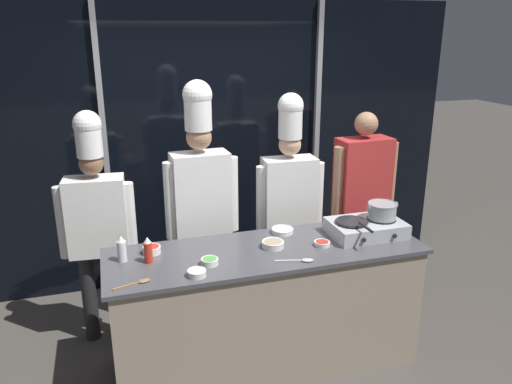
# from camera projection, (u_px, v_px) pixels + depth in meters

# --- Properties ---
(ground_plane) EXTENTS (24.00, 24.00, 0.00)m
(ground_plane) POSITION_uv_depth(u_px,v_px,m) (266.00, 360.00, 3.84)
(ground_plane) COLOR #47423D
(window_wall_back) EXTENTS (4.86, 0.09, 2.70)m
(window_wall_back) POSITION_uv_depth(u_px,v_px,m) (216.00, 146.00, 4.83)
(window_wall_back) COLOR black
(window_wall_back) RESTS_ON ground_plane
(demo_counter) EXTENTS (2.26, 0.72, 0.94)m
(demo_counter) POSITION_uv_depth(u_px,v_px,m) (266.00, 307.00, 3.69)
(demo_counter) COLOR gray
(demo_counter) RESTS_ON ground_plane
(portable_stove) EXTENTS (0.55, 0.39, 0.12)m
(portable_stove) POSITION_uv_depth(u_px,v_px,m) (366.00, 228.00, 3.77)
(portable_stove) COLOR #B2B5BA
(portable_stove) RESTS_ON demo_counter
(frying_pan) EXTENTS (0.25, 0.43, 0.05)m
(frying_pan) POSITION_uv_depth(u_px,v_px,m) (352.00, 219.00, 3.71)
(frying_pan) COLOR #232326
(frying_pan) RESTS_ON portable_stove
(stock_pot) EXTENTS (0.24, 0.22, 0.12)m
(stock_pot) POSITION_uv_depth(u_px,v_px,m) (382.00, 210.00, 3.77)
(stock_pot) COLOR #93969B
(stock_pot) RESTS_ON portable_stove
(squeeze_bottle_clear) EXTENTS (0.06, 0.06, 0.18)m
(squeeze_bottle_clear) POSITION_uv_depth(u_px,v_px,m) (122.00, 249.00, 3.34)
(squeeze_bottle_clear) COLOR white
(squeeze_bottle_clear) RESTS_ON demo_counter
(squeeze_bottle_chili) EXTENTS (0.06, 0.06, 0.18)m
(squeeze_bottle_chili) POSITION_uv_depth(u_px,v_px,m) (148.00, 250.00, 3.32)
(squeeze_bottle_chili) COLOR red
(squeeze_bottle_chili) RESTS_ON demo_counter
(prep_bowl_bean_sprouts) EXTENTS (0.17, 0.17, 0.04)m
(prep_bowl_bean_sprouts) POSITION_uv_depth(u_px,v_px,m) (282.00, 230.00, 3.82)
(prep_bowl_bean_sprouts) COLOR white
(prep_bowl_bean_sprouts) RESTS_ON demo_counter
(prep_bowl_rice) EXTENTS (0.12, 0.12, 0.04)m
(prep_bowl_rice) POSITION_uv_depth(u_px,v_px,m) (197.00, 273.00, 3.15)
(prep_bowl_rice) COLOR white
(prep_bowl_rice) RESTS_ON demo_counter
(prep_bowl_mushrooms) EXTENTS (0.16, 0.16, 0.05)m
(prep_bowl_mushrooms) POSITION_uv_depth(u_px,v_px,m) (273.00, 244.00, 3.57)
(prep_bowl_mushrooms) COLOR white
(prep_bowl_mushrooms) RESTS_ON demo_counter
(prep_bowl_scallions) EXTENTS (0.12, 0.12, 0.05)m
(prep_bowl_scallions) POSITION_uv_depth(u_px,v_px,m) (210.00, 261.00, 3.30)
(prep_bowl_scallions) COLOR white
(prep_bowl_scallions) RESTS_ON demo_counter
(prep_bowl_chili_flakes) EXTENTS (0.12, 0.12, 0.03)m
(prep_bowl_chili_flakes) POSITION_uv_depth(u_px,v_px,m) (322.00, 243.00, 3.60)
(prep_bowl_chili_flakes) COLOR white
(prep_bowl_chili_flakes) RESTS_ON demo_counter
(prep_bowl_bell_pepper) EXTENTS (0.13, 0.13, 0.05)m
(prep_bowl_bell_pepper) POSITION_uv_depth(u_px,v_px,m) (152.00, 249.00, 3.47)
(prep_bowl_bell_pepper) COLOR white
(prep_bowl_bell_pepper) RESTS_ON demo_counter
(serving_spoon_slotted) EXTENTS (0.24, 0.10, 0.02)m
(serving_spoon_slotted) POSITION_uv_depth(u_px,v_px,m) (139.00, 282.00, 3.07)
(serving_spoon_slotted) COLOR olive
(serving_spoon_slotted) RESTS_ON demo_counter
(serving_spoon_solid) EXTENTS (0.26, 0.10, 0.02)m
(serving_spoon_solid) POSITION_uv_depth(u_px,v_px,m) (302.00, 260.00, 3.36)
(serving_spoon_solid) COLOR #B2B5BA
(serving_spoon_solid) RESTS_ON demo_counter
(chef_head) EXTENTS (0.58, 0.27, 1.87)m
(chef_head) POSITION_uv_depth(u_px,v_px,m) (97.00, 217.00, 3.82)
(chef_head) COLOR #232326
(chef_head) RESTS_ON ground_plane
(chef_sous) EXTENTS (0.60, 0.26, 2.07)m
(chef_sous) POSITION_uv_depth(u_px,v_px,m) (201.00, 192.00, 3.98)
(chef_sous) COLOR #232326
(chef_sous) RESTS_ON ground_plane
(chef_line) EXTENTS (0.59, 0.25, 1.94)m
(chef_line) POSITION_uv_depth(u_px,v_px,m) (289.00, 193.00, 4.23)
(chef_line) COLOR #2D3856
(chef_line) RESTS_ON ground_plane
(person_guest) EXTENTS (0.62, 0.27, 1.76)m
(person_guest) POSITION_uv_depth(u_px,v_px,m) (362.00, 190.00, 4.43)
(person_guest) COLOR #232326
(person_guest) RESTS_ON ground_plane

